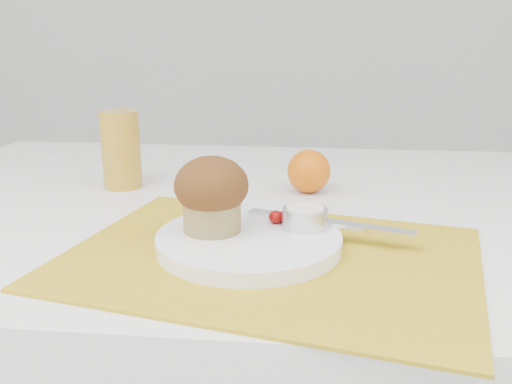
# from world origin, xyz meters

# --- Properties ---
(placemat) EXTENTS (0.52, 0.43, 0.00)m
(placemat) POSITION_xyz_m (0.03, -0.17, 0.75)
(placemat) COLOR gold
(placemat) RESTS_ON table
(plate) EXTENTS (0.28, 0.28, 0.02)m
(plate) POSITION_xyz_m (0.01, -0.15, 0.76)
(plate) COLOR white
(plate) RESTS_ON placemat
(ramekin) EXTENTS (0.07, 0.07, 0.02)m
(ramekin) POSITION_xyz_m (0.07, -0.12, 0.78)
(ramekin) COLOR silver
(ramekin) RESTS_ON plate
(cream) EXTENTS (0.05, 0.05, 0.01)m
(cream) POSITION_xyz_m (0.07, -0.12, 0.80)
(cream) COLOR white
(cream) RESTS_ON ramekin
(raspberry_near) EXTENTS (0.02, 0.02, 0.02)m
(raspberry_near) POSITION_xyz_m (0.04, -0.11, 0.78)
(raspberry_near) COLOR #5C0302
(raspberry_near) RESTS_ON plate
(raspberry_far) EXTENTS (0.02, 0.02, 0.02)m
(raspberry_far) POSITION_xyz_m (0.05, -0.11, 0.78)
(raspberry_far) COLOR #530208
(raspberry_far) RESTS_ON plate
(butter_knife) EXTENTS (0.21, 0.08, 0.01)m
(butter_knife) POSITION_xyz_m (0.10, -0.11, 0.77)
(butter_knife) COLOR silver
(butter_knife) RESTS_ON plate
(orange) EXTENTS (0.07, 0.07, 0.07)m
(orange) POSITION_xyz_m (0.07, 0.11, 0.78)
(orange) COLOR orange
(orange) RESTS_ON table
(juice_glass) EXTENTS (0.08, 0.08, 0.13)m
(juice_glass) POSITION_xyz_m (-0.23, 0.11, 0.81)
(juice_glass) COLOR gold
(juice_glass) RESTS_ON table
(muffin) EXTENTS (0.09, 0.09, 0.09)m
(muffin) POSITION_xyz_m (-0.04, -0.14, 0.82)
(muffin) COLOR #9E854C
(muffin) RESTS_ON plate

